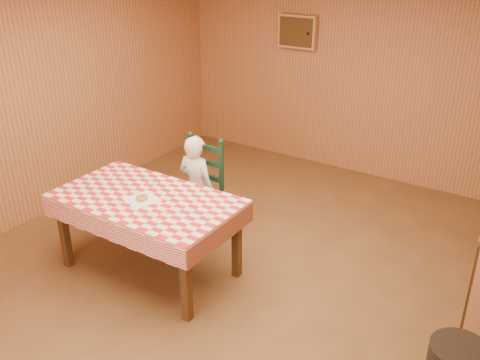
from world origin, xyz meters
name	(u,v)px	position (x,y,z in m)	size (l,w,h in m)	color
ground	(228,282)	(0.00, 0.00, 0.00)	(6.00, 6.00, 0.00)	brown
cabin_walls	(261,73)	(0.00, 0.53, 1.83)	(5.10, 6.05, 2.65)	#B06D3F
dining_table	(147,206)	(-0.71, -0.24, 0.69)	(1.66, 0.96, 0.77)	#4B2D14
ladder_chair	(200,192)	(-0.71, 0.55, 0.50)	(0.44, 0.40, 1.08)	black
seated_child	(197,188)	(-0.71, 0.49, 0.56)	(0.41, 0.27, 1.12)	silver
napkin	(142,199)	(-0.71, -0.29, 0.77)	(0.26, 0.26, 0.00)	white
donut	(142,197)	(-0.71, -0.29, 0.79)	(0.11, 0.11, 0.04)	#B98542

